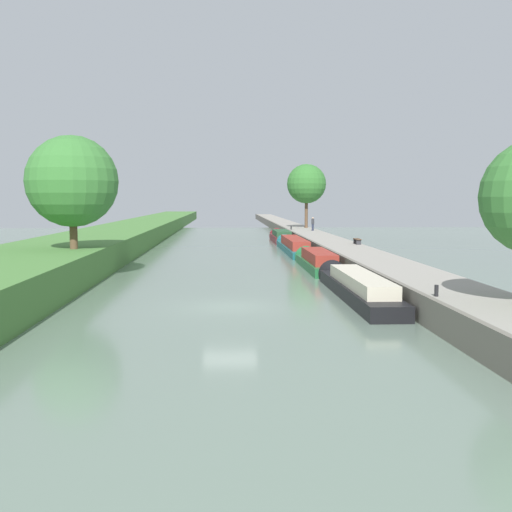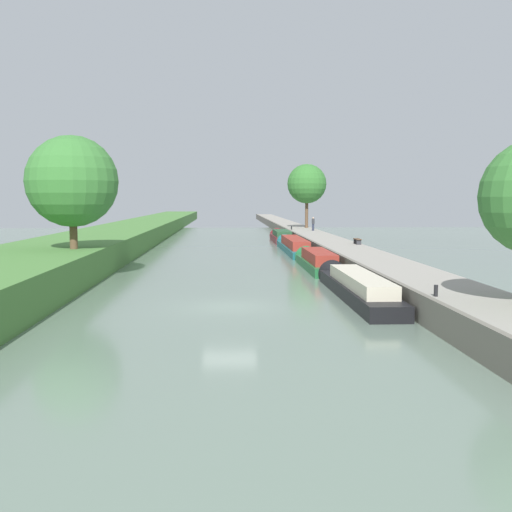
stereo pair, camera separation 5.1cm
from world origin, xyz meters
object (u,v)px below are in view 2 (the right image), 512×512
(narrowboat_black, at_px, (355,286))
(person_walking, at_px, (313,224))
(narrowboat_green, at_px, (316,261))
(narrowboat_teal, at_px, (293,246))
(park_bench, at_px, (357,240))
(mooring_bollard_far, at_px, (291,228))
(mooring_bollard_near, at_px, (436,291))
(narrowboat_maroon, at_px, (281,237))

(narrowboat_black, xyz_separation_m, person_walking, (3.97, 43.12, 1.49))
(narrowboat_black, relative_size, narrowboat_green, 1.20)
(narrowboat_black, bearing_deg, narrowboat_teal, 90.45)
(park_bench, bearing_deg, person_walking, 91.45)
(narrowboat_black, bearing_deg, narrowboat_green, 90.49)
(mooring_bollard_far, relative_size, park_bench, 0.30)
(narrowboat_black, xyz_separation_m, narrowboat_green, (-0.11, 12.84, 0.00))
(narrowboat_green, bearing_deg, narrowboat_teal, 90.42)
(narrowboat_black, height_order, narrowboat_teal, narrowboat_teal)
(park_bench, bearing_deg, narrowboat_black, -102.48)
(narrowboat_green, height_order, narrowboat_teal, narrowboat_teal)
(mooring_bollard_near, bearing_deg, narrowboat_teal, 93.05)
(mooring_bollard_near, distance_m, mooring_bollard_far, 53.21)
(narrowboat_black, relative_size, mooring_bollard_far, 30.84)
(person_walking, xyz_separation_m, mooring_bollard_far, (-2.35, 2.77, -0.65))
(narrowboat_maroon, xyz_separation_m, mooring_bollard_far, (1.75, 4.59, 0.83))
(narrowboat_maroon, bearing_deg, narrowboat_black, -89.83)
(narrowboat_green, relative_size, person_walking, 6.94)
(narrowboat_maroon, bearing_deg, narrowboat_teal, -90.36)
(mooring_bollard_far, bearing_deg, park_bench, -83.43)
(person_walking, height_order, mooring_bollard_near, person_walking)
(narrowboat_maroon, distance_m, park_bench, 21.30)
(person_walking, bearing_deg, narrowboat_black, -95.26)
(narrowboat_black, distance_m, narrowboat_teal, 27.20)
(narrowboat_maroon, xyz_separation_m, park_bench, (4.67, -20.76, 0.95))
(person_walking, xyz_separation_m, park_bench, (0.57, -22.59, -0.53))
(narrowboat_maroon, height_order, mooring_bollard_near, mooring_bollard_near)
(narrowboat_green, relative_size, narrowboat_maroon, 1.05)
(narrowboat_green, bearing_deg, narrowboat_maroon, 90.03)
(narrowboat_teal, height_order, narrowboat_maroon, narrowboat_maroon)
(narrowboat_black, height_order, narrowboat_maroon, narrowboat_maroon)
(narrowboat_green, distance_m, narrowboat_teal, 14.36)
(narrowboat_maroon, distance_m, mooring_bollard_near, 48.65)
(narrowboat_green, bearing_deg, mooring_bollard_far, 87.00)
(park_bench, bearing_deg, mooring_bollard_far, 96.57)
(narrowboat_green, xyz_separation_m, mooring_bollard_far, (1.73, 33.06, 0.84))
(narrowboat_teal, distance_m, mooring_bollard_near, 34.57)
(narrowboat_green, distance_m, person_walking, 30.60)
(person_walking, distance_m, park_bench, 22.60)
(narrowboat_teal, distance_m, person_walking, 16.54)
(narrowboat_maroon, bearing_deg, mooring_bollard_near, -87.94)
(narrowboat_maroon, xyz_separation_m, mooring_bollard_near, (1.75, -48.62, 0.83))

